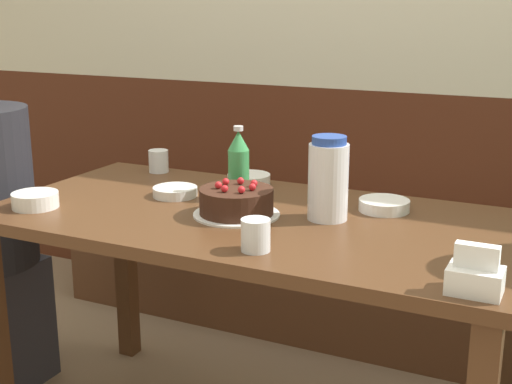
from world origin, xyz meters
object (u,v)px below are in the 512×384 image
at_px(bench_seat, 344,283).
at_px(bowl_soup_white, 35,200).
at_px(birthday_cake, 236,202).
at_px(napkin_holder, 475,276).
at_px(bowl_rice_small, 384,205).
at_px(water_pitcher, 328,179).
at_px(bowl_sauce_shallow, 175,192).
at_px(glass_water_tall, 159,161).
at_px(soju_bottle, 239,165).
at_px(glass_tumbler_short, 256,235).
at_px(bowl_side_dish, 249,180).

bearing_deg(bench_seat, bowl_soup_white, -119.62).
relative_size(birthday_cake, napkin_holder, 2.19).
bearing_deg(bowl_rice_small, napkin_holder, -56.33).
xyz_separation_m(water_pitcher, bowl_sauce_shallow, (-0.50, 0.02, -0.10)).
xyz_separation_m(bowl_rice_small, bowl_sauce_shallow, (-0.62, -0.12, -0.00)).
distance_m(water_pitcher, napkin_holder, 0.57).
relative_size(bowl_sauce_shallow, glass_water_tall, 1.75).
bearing_deg(birthday_cake, bowl_soup_white, -161.94).
xyz_separation_m(soju_bottle, glass_tumbler_short, (0.25, -0.39, -0.07)).
height_order(bowl_sauce_shallow, glass_water_tall, glass_water_tall).
height_order(bench_seat, napkin_holder, napkin_holder).
distance_m(bench_seat, glass_tumbler_short, 1.24).
bearing_deg(birthday_cake, glass_water_tall, 144.52).
bearing_deg(bench_seat, birthday_cake, -92.34).
bearing_deg(bowl_rice_small, bowl_soup_white, -156.19).
relative_size(bowl_soup_white, bowl_rice_small, 0.92).
distance_m(water_pitcher, bowl_sauce_shallow, 0.51).
bearing_deg(water_pitcher, bowl_soup_white, -161.93).
xyz_separation_m(glass_water_tall, glass_tumbler_short, (0.65, -0.58, 0.00)).
bearing_deg(glass_water_tall, bench_seat, 45.14).
distance_m(bench_seat, bowl_rice_small, 0.89).
xyz_separation_m(bench_seat, soju_bottle, (-0.11, -0.70, 0.62)).
relative_size(soju_bottle, bowl_side_dish, 1.60).
height_order(napkin_holder, glass_water_tall, napkin_holder).
bearing_deg(napkin_holder, glass_tumbler_short, 175.94).
xyz_separation_m(soju_bottle, bowl_sauce_shallow, (-0.19, -0.06, -0.09)).
bearing_deg(bowl_side_dish, bowl_soup_white, -131.77).
relative_size(birthday_cake, glass_tumbler_short, 3.08).
relative_size(napkin_holder, glass_water_tall, 1.43).
bearing_deg(birthday_cake, bench_seat, 87.66).
relative_size(soju_bottle, bowl_soup_white, 1.66).
distance_m(bowl_side_dish, bowl_sauce_shallow, 0.26).
bearing_deg(bowl_soup_white, glass_water_tall, 81.64).
distance_m(bowl_side_dish, glass_water_tall, 0.37).
xyz_separation_m(bowl_side_dish, bowl_sauce_shallow, (-0.14, -0.22, -0.00)).
bearing_deg(bowl_rice_small, bowl_side_dish, 169.12).
bearing_deg(water_pitcher, birthday_cake, -161.90).
bearing_deg(birthday_cake, bowl_side_dish, 110.41).
distance_m(bowl_soup_white, glass_tumbler_short, 0.73).
bearing_deg(glass_water_tall, birthday_cake, -35.48).
relative_size(napkin_holder, glass_tumbler_short, 1.40).
bearing_deg(bench_seat, water_pitcher, -75.45).
bearing_deg(soju_bottle, bowl_rice_small, 8.60).
bearing_deg(bowl_side_dish, glass_water_tall, 175.27).
bearing_deg(bowl_sauce_shallow, glass_water_tall, 131.87).
bearing_deg(napkin_holder, water_pitcher, 141.89).
bearing_deg(glass_water_tall, bowl_sauce_shallow, -48.13).
bearing_deg(glass_water_tall, bowl_rice_small, -8.23).
xyz_separation_m(bowl_rice_small, glass_tumbler_short, (-0.18, -0.46, 0.02)).
distance_m(water_pitcher, glass_tumbler_short, 0.33).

